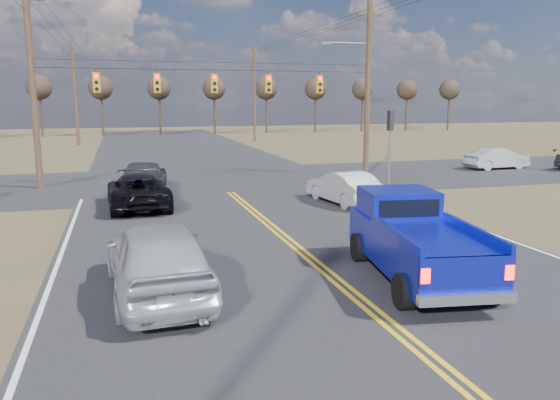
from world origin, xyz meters
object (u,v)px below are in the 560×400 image
object	(u,v)px
silver_suv	(157,258)
white_car_queue	(343,187)
dgrey_car_queue	(143,177)
black_suv	(138,191)
pickup_truck	(414,240)
cross_car_east_near	(497,158)

from	to	relation	value
silver_suv	white_car_queue	size ratio (longest dim) A/B	1.22
dgrey_car_queue	black_suv	bearing A→B (deg)	91.77
silver_suv	white_car_queue	distance (m)	12.67
pickup_truck	black_suv	world-z (taller)	pickup_truck
silver_suv	cross_car_east_near	world-z (taller)	silver_suv
black_suv	cross_car_east_near	distance (m)	23.75
black_suv	cross_car_east_near	world-z (taller)	black_suv
pickup_truck	dgrey_car_queue	bearing A→B (deg)	120.00
white_car_queue	cross_car_east_near	xyz separation A→B (m)	(14.16, 8.18, -0.01)
pickup_truck	dgrey_car_queue	distance (m)	16.52
white_car_queue	dgrey_car_queue	world-z (taller)	dgrey_car_queue
silver_suv	cross_car_east_near	xyz separation A→B (m)	(22.68, 17.56, -0.20)
silver_suv	black_suv	size ratio (longest dim) A/B	1.02
pickup_truck	cross_car_east_near	xyz separation A→B (m)	(16.43, 18.10, -0.31)
black_suv	dgrey_car_queue	size ratio (longest dim) A/B	1.01
black_suv	silver_suv	bearing A→B (deg)	88.24
black_suv	dgrey_car_queue	world-z (taller)	dgrey_car_queue
silver_suv	dgrey_car_queue	xyz separation A→B (m)	(0.31, 14.88, -0.16)
black_suv	white_car_queue	xyz separation A→B (m)	(8.60, -1.40, -0.00)
black_suv	cross_car_east_near	size ratio (longest dim) A/B	1.21
black_suv	pickup_truck	bearing A→B (deg)	117.03
cross_car_east_near	dgrey_car_queue	bearing A→B (deg)	92.94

